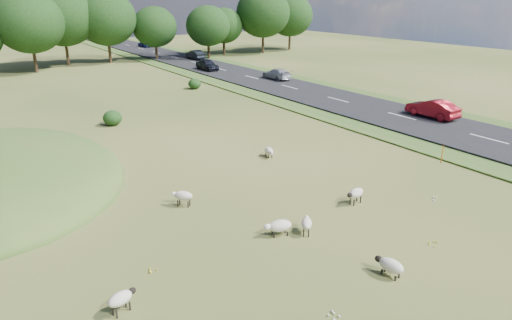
{
  "coord_description": "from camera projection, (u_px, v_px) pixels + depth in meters",
  "views": [
    {
      "loc": [
        -12.12,
        -17.17,
        10.25
      ],
      "look_at": [
        2.0,
        4.0,
        1.0
      ],
      "focal_mm": 32.0,
      "sensor_mm": 36.0,
      "label": 1
    }
  ],
  "objects": [
    {
      "name": "sheep_2",
      "position": [
        307.0,
        223.0,
        20.57
      ],
      "size": [
        0.95,
        1.03,
        0.77
      ],
      "rotation": [
        0.0,
        0.0,
        0.86
      ],
      "color": "#C0B69F",
      "rests_on": "ground"
    },
    {
      "name": "treeline",
      "position": [
        34.0,
        23.0,
        63.8
      ],
      "size": [
        96.28,
        14.66,
        11.7
      ],
      "color": "black",
      "rests_on": "ground"
    },
    {
      "name": "sheep_1",
      "position": [
        279.0,
        226.0,
        20.45
      ],
      "size": [
        1.37,
        0.87,
        0.76
      ],
      "rotation": [
        0.0,
        0.0,
        2.84
      ],
      "color": "#C0B69F",
      "rests_on": "ground"
    },
    {
      "name": "car_5",
      "position": [
        207.0,
        64.0,
        64.01
      ],
      "size": [
        1.79,
        4.45,
        1.51
      ],
      "primitive_type": "imported",
      "color": "black",
      "rests_on": "road"
    },
    {
      "name": "car_1",
      "position": [
        277.0,
        74.0,
        57.14
      ],
      "size": [
        1.84,
        4.52,
        1.31
      ],
      "primitive_type": "imported",
      "rotation": [
        0.0,
        0.0,
        3.14
      ],
      "color": "#A3A6AA",
      "rests_on": "road"
    },
    {
      "name": "sheep_4",
      "position": [
        390.0,
        265.0,
        17.52
      ],
      "size": [
        0.7,
        1.29,
        0.72
      ],
      "rotation": [
        0.0,
        0.0,
        1.72
      ],
      "color": "#C0B69F",
      "rests_on": "ground"
    },
    {
      "name": "shrubs",
      "position": [
        93.0,
        106.0,
        42.03
      ],
      "size": [
        24.9,
        11.76,
        1.27
      ],
      "color": "black",
      "rests_on": "ground"
    },
    {
      "name": "road",
      "position": [
        260.0,
        80.0,
        57.09
      ],
      "size": [
        8.0,
        150.0,
        0.25
      ],
      "primitive_type": "cube",
      "color": "black",
      "rests_on": "ground"
    },
    {
      "name": "sheep_5",
      "position": [
        356.0,
        193.0,
        23.54
      ],
      "size": [
        1.21,
        0.64,
        0.85
      ],
      "rotation": [
        0.0,
        0.0,
        3.28
      ],
      "color": "#C0B69F",
      "rests_on": "ground"
    },
    {
      "name": "sheep_0",
      "position": [
        183.0,
        196.0,
        23.27
      ],
      "size": [
        1.05,
        1.1,
        0.84
      ],
      "rotation": [
        0.0,
        0.0,
        2.31
      ],
      "color": "#C0B69F",
      "rests_on": "ground"
    },
    {
      "name": "car_4",
      "position": [
        145.0,
        43.0,
        92.5
      ],
      "size": [
        1.85,
        4.54,
        1.32
      ],
      "primitive_type": "imported",
      "rotation": [
        0.0,
        0.0,
        3.14
      ],
      "color": "navy",
      "rests_on": "road"
    },
    {
      "name": "sheep_6",
      "position": [
        269.0,
        151.0,
        30.42
      ],
      "size": [
        0.74,
        1.2,
        0.66
      ],
      "rotation": [
        0.0,
        0.0,
        4.44
      ],
      "color": "#C0B69F",
      "rests_on": "ground"
    },
    {
      "name": "ground",
      "position": [
        133.0,
        122.0,
        38.89
      ],
      "size": [
        160.0,
        160.0,
        0.0
      ],
      "primitive_type": "plane",
      "color": "#334C17",
      "rests_on": "ground"
    },
    {
      "name": "car_3",
      "position": [
        432.0,
        108.0,
        39.3
      ],
      "size": [
        1.61,
        4.63,
        1.53
      ],
      "primitive_type": "imported",
      "rotation": [
        0.0,
        0.0,
        3.14
      ],
      "color": "maroon",
      "rests_on": "road"
    },
    {
      "name": "marker_post",
      "position": [
        442.0,
        155.0,
        29.17
      ],
      "size": [
        0.06,
        0.06,
        1.2
      ],
      "primitive_type": "cylinder",
      "color": "#D8590C",
      "rests_on": "ground"
    },
    {
      "name": "car_2",
      "position": [
        195.0,
        55.0,
        74.88
      ],
      "size": [
        1.52,
        4.37,
        1.44
      ],
      "primitive_type": "imported",
      "rotation": [
        0.0,
        0.0,
        3.14
      ],
      "color": "black",
      "rests_on": "road"
    },
    {
      "name": "sheep_3",
      "position": [
        121.0,
        298.0,
        15.45
      ],
      "size": [
        1.16,
        0.74,
        0.8
      ],
      "rotation": [
        0.0,
        0.0,
        0.31
      ],
      "color": "#C0B69F",
      "rests_on": "ground"
    }
  ]
}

